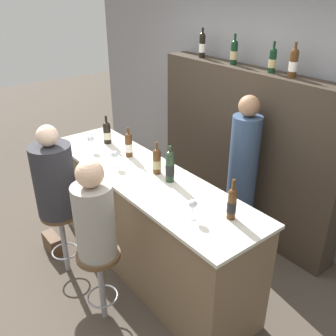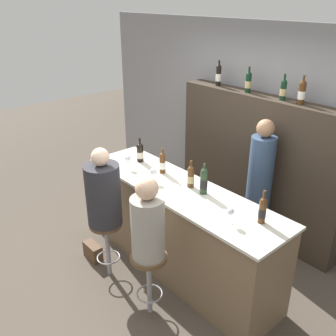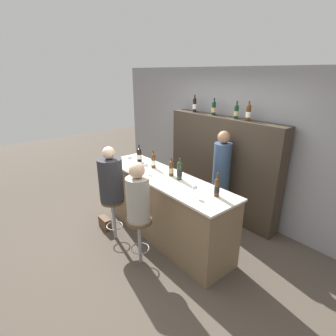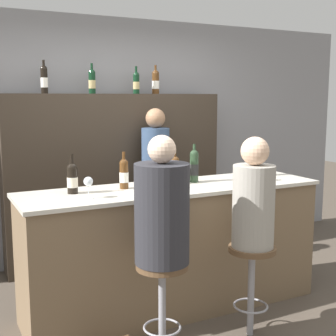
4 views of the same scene
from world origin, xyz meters
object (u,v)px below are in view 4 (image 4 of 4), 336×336
bartender (156,193)px  wine_glass_1 (148,178)px  wine_bottle_counter_3 (194,166)px  bar_stool_left (162,285)px  wine_bottle_backbar_2 (136,83)px  wine_glass_2 (261,168)px  wine_bottle_counter_4 (261,162)px  wine_glass_0 (88,183)px  wine_bottle_backbar_3 (156,82)px  guest_seated_left (162,210)px  wine_bottle_counter_2 (175,170)px  wine_bottle_backbar_0 (44,79)px  wine_bottle_backbar_1 (92,81)px  wine_bottle_counter_0 (72,178)px  wine_bottle_counter_1 (124,173)px  guest_seated_right (254,199)px  bar_stool_right (252,267)px

bartender → wine_glass_1: bearing=-118.1°
wine_bottle_counter_3 → bar_stool_left: size_ratio=0.48×
wine_bottle_backbar_2 → wine_glass_2: bearing=-69.5°
bar_stool_left → wine_bottle_counter_3: bearing=48.2°
wine_bottle_counter_4 → bartender: bartender is taller
wine_glass_1 → wine_glass_0: bearing=180.0°
wine_bottle_backbar_3 → wine_glass_0: 2.04m
bartender → guest_seated_left: bearing=-114.1°
wine_bottle_counter_3 → wine_bottle_counter_4: bearing=0.0°
wine_bottle_counter_3 → wine_glass_2: 0.58m
wine_bottle_counter_2 → bar_stool_left: bearing=-123.0°
wine_bottle_counter_2 → wine_bottle_backbar_0: size_ratio=0.93×
wine_bottle_counter_2 → wine_bottle_backbar_1: bearing=103.9°
wine_glass_1 → guest_seated_left: bearing=-105.0°
wine_bottle_backbar_1 → wine_glass_2: wine_bottle_backbar_1 is taller
wine_bottle_backbar_1 → bar_stool_left: wine_bottle_backbar_1 is taller
wine_bottle_backbar_0 → wine_glass_2: wine_bottle_backbar_0 is taller
wine_bottle_counter_2 → wine_bottle_backbar_1: (-0.30, 1.22, 0.76)m
bar_stool_left → wine_bottle_backbar_1: bearing=84.6°
wine_bottle_backbar_3 → wine_glass_0: size_ratio=1.95×
wine_bottle_counter_0 → wine_bottle_counter_1: size_ratio=1.01×
wine_bottle_backbar_3 → wine_bottle_backbar_2: bearing=180.0°
wine_glass_0 → guest_seated_right: bearing=-27.0°
wine_bottle_backbar_0 → bar_stool_right: bearing=-62.7°
wine_bottle_counter_1 → guest_seated_left: size_ratio=0.35×
bar_stool_left → guest_seated_left: bearing=0.0°
wine_bottle_backbar_2 → guest_seated_right: wine_bottle_backbar_2 is taller
wine_glass_1 → bar_stool_right: (0.59, -0.54, -0.63)m
guest_seated_right → bar_stool_left: bearing=180.0°
wine_bottle_backbar_2 → bar_stool_left: wine_bottle_backbar_2 is taller
wine_bottle_backbar_1 → wine_bottle_counter_2: bearing=-76.1°
wine_bottle_counter_3 → guest_seated_left: 1.02m
bar_stool_left → guest_seated_right: guest_seated_right is taller
wine_bottle_backbar_3 → wine_bottle_backbar_1: bearing=-180.0°
wine_bottle_counter_3 → wine_bottle_backbar_3: (0.22, 1.22, 0.74)m
wine_bottle_counter_4 → guest_seated_right: bearing=-130.7°
wine_bottle_backbar_1 → bartender: bearing=-32.2°
wine_bottle_counter_4 → wine_glass_1: (-1.24, -0.22, -0.01)m
wine_bottle_backbar_1 → wine_bottle_backbar_2: (0.48, 0.00, -0.01)m
wine_glass_0 → wine_glass_1: bearing=0.0°
wine_bottle_counter_1 → wine_bottle_counter_3: (0.64, -0.00, 0.02)m
wine_bottle_counter_2 → bartender: bearing=74.7°
bar_stool_left → bar_stool_right: 0.73m
wine_bottle_counter_2 → guest_seated_right: bearing=-72.3°
bar_stool_left → wine_glass_2: bearing=23.9°
wine_bottle_counter_0 → wine_glass_2: size_ratio=1.95×
wine_bottle_counter_4 → wine_glass_1: wine_bottle_counter_4 is taller
wine_bottle_backbar_2 → bar_stool_left: bearing=-108.7°
guest_seated_right → wine_bottle_counter_4: bearing=49.3°
wine_glass_2 → guest_seated_left: 1.33m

